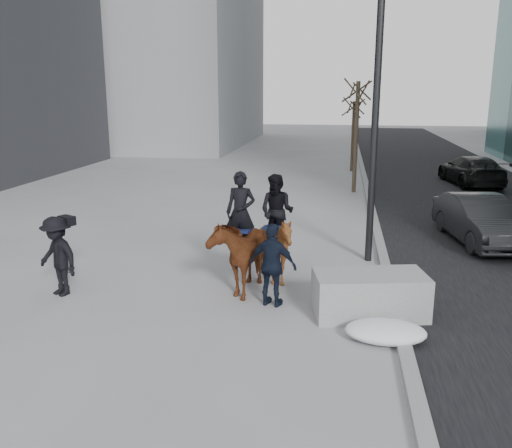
% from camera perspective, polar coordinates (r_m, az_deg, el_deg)
% --- Properties ---
extents(ground, '(120.00, 120.00, 0.00)m').
position_cam_1_polar(ground, '(11.27, -0.96, -8.89)').
color(ground, gray).
rests_on(ground, ground).
extents(road, '(8.00, 90.00, 0.01)m').
position_cam_1_polar(road, '(21.34, 22.84, 1.05)').
color(road, black).
rests_on(road, ground).
extents(curb, '(0.25, 90.00, 0.12)m').
position_cam_1_polar(curb, '(20.72, 12.07, 1.64)').
color(curb, gray).
rests_on(curb, ground).
extents(planter, '(2.35, 1.50, 0.87)m').
position_cam_1_polar(planter, '(11.03, 11.86, -7.29)').
color(planter, '#949496').
rests_on(planter, ground).
extents(car_near, '(2.11, 4.37, 1.38)m').
position_cam_1_polar(car_near, '(17.06, 22.49, 0.42)').
color(car_near, black).
rests_on(car_near, ground).
extents(car_far, '(2.59, 4.96, 1.37)m').
position_cam_1_polar(car_far, '(27.46, 21.73, 5.28)').
color(car_far, black).
rests_on(car_far, ground).
extents(tree_near, '(1.20, 1.20, 5.24)m').
position_cam_1_polar(tree_near, '(23.84, 10.51, 9.53)').
color(tree_near, '#35271F').
rests_on(tree_near, ground).
extents(tree_far, '(1.20, 1.20, 4.18)m').
position_cam_1_polar(tree_far, '(30.27, 10.19, 9.44)').
color(tree_far, '#33261E').
rests_on(tree_far, ground).
extents(mounted_left, '(1.10, 2.12, 2.65)m').
position_cam_1_polar(mounted_left, '(12.02, -1.71, -2.43)').
color(mounted_left, '#512110').
rests_on(mounted_left, ground).
extents(mounted_right, '(1.70, 1.81, 2.52)m').
position_cam_1_polar(mounted_right, '(12.48, 2.13, -1.69)').
color(mounted_right, '#45180D').
rests_on(mounted_right, ground).
extents(feeder, '(1.11, 0.99, 1.75)m').
position_cam_1_polar(feeder, '(11.14, 1.78, -4.36)').
color(feeder, black).
rests_on(feeder, ground).
extents(camera_crew, '(1.31, 1.09, 1.75)m').
position_cam_1_polar(camera_crew, '(12.47, -20.15, -3.17)').
color(camera_crew, black).
rests_on(camera_crew, ground).
extents(lamppost, '(0.25, 0.80, 9.09)m').
position_cam_1_polar(lamppost, '(13.93, 12.75, 16.19)').
color(lamppost, black).
rests_on(lamppost, ground).
extents(snow_piles, '(1.44, 4.09, 0.37)m').
position_cam_1_polar(snow_piles, '(11.08, 13.08, -8.73)').
color(snow_piles, silver).
rests_on(snow_piles, ground).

